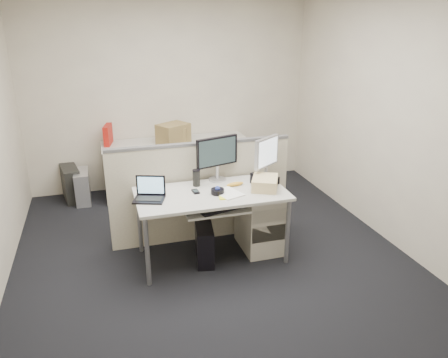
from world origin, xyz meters
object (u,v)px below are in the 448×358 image
object	(u,v)px
desk	(211,198)
monitor_main	(217,159)
desk_phone	(265,180)
laptop	(149,190)

from	to	relation	value
desk	monitor_main	distance (m)	0.47
desk	desk_phone	xyz separation A→B (m)	(0.60, 0.08, 0.10)
monitor_main	desk_phone	xyz separation A→B (m)	(0.45, -0.24, -0.20)
laptop	desk_phone	world-z (taller)	laptop
desk	laptop	xyz separation A→B (m)	(-0.62, -0.02, 0.17)
laptop	desk_phone	xyz separation A→B (m)	(1.22, 0.10, -0.07)
monitor_main	desk_phone	distance (m)	0.55
laptop	desk_phone	size ratio (longest dim) A/B	1.18
monitor_main	laptop	size ratio (longest dim) A/B	1.68
desk	laptop	size ratio (longest dim) A/B	5.27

